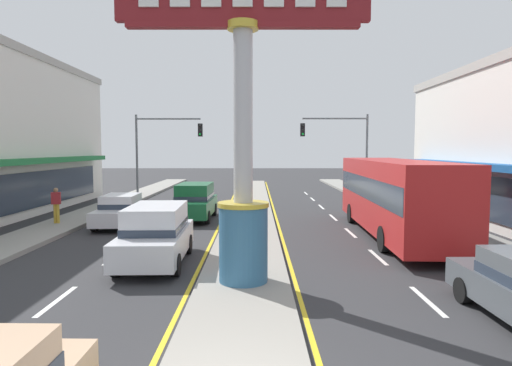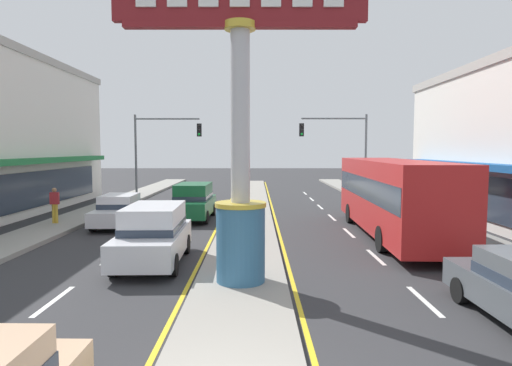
% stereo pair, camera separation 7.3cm
% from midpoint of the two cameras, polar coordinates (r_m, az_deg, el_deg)
% --- Properties ---
extents(median_strip, '(2.53, 52.00, 0.14)m').
position_cam_midpoint_polar(median_strip, '(24.04, -0.91, -4.34)').
color(median_strip, gray).
rests_on(median_strip, ground).
extents(sidewalk_left, '(2.32, 60.00, 0.18)m').
position_cam_midpoint_polar(sidewalk_left, '(23.98, -23.17, -4.67)').
color(sidewalk_left, gray).
rests_on(sidewalk_left, ground).
extents(sidewalk_right, '(2.32, 60.00, 0.18)m').
position_cam_midpoint_polar(sidewalk_right, '(23.70, 21.47, -4.73)').
color(sidewalk_right, gray).
rests_on(sidewalk_right, ground).
extents(lane_markings, '(9.27, 52.00, 0.01)m').
position_cam_midpoint_polar(lane_markings, '(22.72, -0.97, -5.02)').
color(lane_markings, silver).
rests_on(lane_markings, ground).
extents(district_sign, '(6.62, 1.39, 8.55)m').
position_cam_midpoint_polar(district_sign, '(11.76, -1.87, 7.14)').
color(district_sign, '#33668C').
rests_on(district_sign, median_strip).
extents(traffic_light_left_side, '(4.86, 0.46, 6.20)m').
position_cam_midpoint_polar(traffic_light_left_side, '(32.45, -12.30, 5.23)').
color(traffic_light_left_side, slate).
rests_on(traffic_light_left_side, ground).
extents(traffic_light_right_side, '(4.86, 0.46, 6.20)m').
position_cam_midpoint_polar(traffic_light_right_side, '(31.98, 11.08, 5.26)').
color(traffic_light_right_side, slate).
rests_on(traffic_light_right_side, ground).
extents(bus_near_right_lane, '(2.88, 11.28, 3.26)m').
position_cam_midpoint_polar(bus_near_right_lane, '(19.55, 17.37, -1.25)').
color(bus_near_right_lane, '#B21E1E').
rests_on(bus_near_right_lane, ground).
extents(suv_far_right_lane, '(2.06, 4.65, 1.90)m').
position_cam_midpoint_polar(suv_far_right_lane, '(14.75, -13.00, -6.43)').
color(suv_far_right_lane, silver).
rests_on(suv_far_right_lane, ground).
extents(suv_near_left_lane, '(2.05, 4.64, 1.90)m').
position_cam_midpoint_polar(suv_near_left_lane, '(23.56, -8.05, -2.32)').
color(suv_near_left_lane, '#14562D').
rests_on(suv_near_left_lane, ground).
extents(sedan_far_left_oncoming, '(1.96, 4.36, 1.53)m').
position_cam_midpoint_polar(sedan_far_left_oncoming, '(22.28, -17.26, -3.37)').
color(sedan_far_left_oncoming, silver).
rests_on(sedan_far_left_oncoming, ground).
extents(pedestrian_near_kerb, '(0.43, 0.28, 1.71)m').
position_cam_midpoint_polar(pedestrian_near_kerb, '(23.15, -24.58, -2.38)').
color(pedestrian_near_kerb, gold).
rests_on(pedestrian_near_kerb, sidewalk_left).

